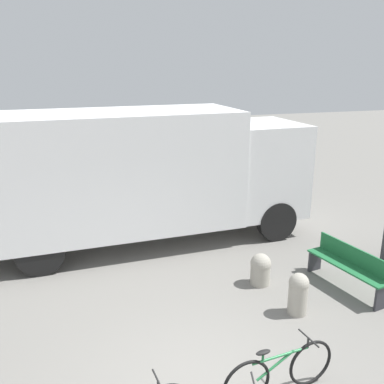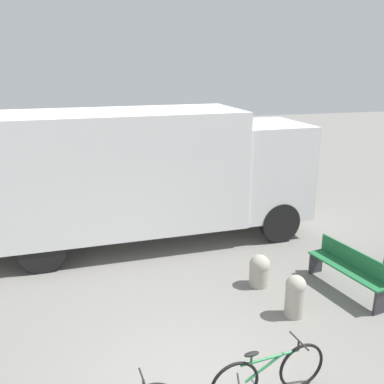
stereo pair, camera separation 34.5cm
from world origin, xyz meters
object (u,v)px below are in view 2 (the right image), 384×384
object	(u,v)px
bicycle_far	(269,374)
bollard_far_bench	(259,270)
delivery_truck	(145,171)
bollard_near_bench	(295,294)
park_bench	(350,268)

from	to	relation	value
bicycle_far	bollard_far_bench	world-z (taller)	bicycle_far
delivery_truck	bollard_far_bench	xyz separation A→B (m)	(1.88, -2.88, -1.51)
delivery_truck	bollard_near_bench	size ratio (longest dim) A/B	10.33
park_bench	bollard_far_bench	xyz separation A→B (m)	(-1.65, 0.66, -0.16)
delivery_truck	park_bench	bearing A→B (deg)	-47.21
park_bench	bollard_far_bench	bearing A→B (deg)	57.93
bicycle_far	bollard_near_bench	bearing A→B (deg)	46.74
bicycle_far	bollard_far_bench	bearing A→B (deg)	62.66
park_bench	bollard_near_bench	world-z (taller)	park_bench
bollard_near_bench	bollard_far_bench	xyz separation A→B (m)	(-0.17, 1.20, -0.09)
bollard_near_bench	park_bench	bearing A→B (deg)	20.07
bollard_near_bench	bollard_far_bench	distance (m)	1.21
delivery_truck	bollard_near_bench	world-z (taller)	delivery_truck
park_bench	bollard_near_bench	size ratio (longest dim) A/B	2.38
park_bench	bicycle_far	distance (m)	3.58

